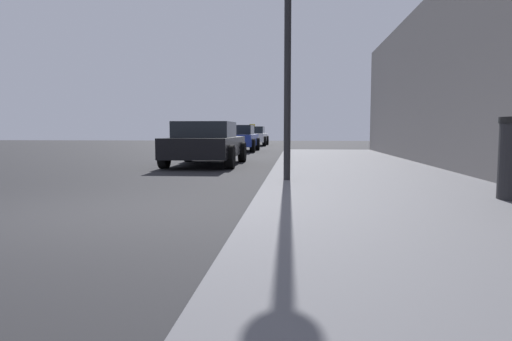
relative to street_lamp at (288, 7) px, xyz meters
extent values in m
plane|color=#232326|center=(-2.38, -2.96, -3.13)|extent=(80.00, 80.00, 0.00)
cube|color=#5B5B60|center=(1.62, -2.96, -3.05)|extent=(4.00, 32.00, 0.15)
cylinder|color=black|center=(0.00, 0.00, -0.96)|extent=(0.12, 0.12, 4.03)
cube|color=black|center=(-2.47, 5.29, -2.58)|extent=(1.78, 4.31, 0.55)
cube|color=black|center=(-2.47, 5.08, -2.08)|extent=(1.57, 1.94, 0.45)
cylinder|color=black|center=(-3.36, 6.67, -2.81)|extent=(0.22, 0.64, 0.64)
cylinder|color=black|center=(-1.58, 6.67, -2.81)|extent=(0.22, 0.64, 0.64)
cylinder|color=black|center=(-3.36, 3.92, -2.81)|extent=(0.22, 0.64, 0.64)
cylinder|color=black|center=(-1.58, 3.92, -2.81)|extent=(0.22, 0.64, 0.64)
cube|color=#233899|center=(-2.73, 14.21, -2.58)|extent=(1.77, 4.05, 0.55)
cube|color=black|center=(-2.73, 14.01, -2.08)|extent=(1.56, 1.82, 0.45)
cylinder|color=black|center=(-3.61, 15.51, -2.81)|extent=(0.22, 0.64, 0.64)
cylinder|color=black|center=(-1.84, 15.51, -2.81)|extent=(0.22, 0.64, 0.64)
cylinder|color=black|center=(-3.61, 12.92, -2.81)|extent=(0.22, 0.64, 0.64)
cylinder|color=black|center=(-1.84, 12.92, -2.81)|extent=(0.22, 0.64, 0.64)
cube|color=white|center=(-2.78, 22.78, -2.58)|extent=(1.77, 4.25, 0.55)
cube|color=black|center=(-2.78, 22.57, -2.08)|extent=(1.56, 1.91, 0.45)
cube|color=yellow|center=(-2.78, 22.57, -1.78)|extent=(0.36, 0.14, 0.16)
cylinder|color=black|center=(-3.66, 24.14, -2.81)|extent=(0.22, 0.64, 0.64)
cylinder|color=black|center=(-1.89, 24.14, -2.81)|extent=(0.22, 0.64, 0.64)
cylinder|color=black|center=(-3.66, 21.42, -2.81)|extent=(0.22, 0.64, 0.64)
cylinder|color=black|center=(-1.89, 21.42, -2.81)|extent=(0.22, 0.64, 0.64)
camera|label=1|loc=(0.16, -8.10, -2.10)|focal=32.27mm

